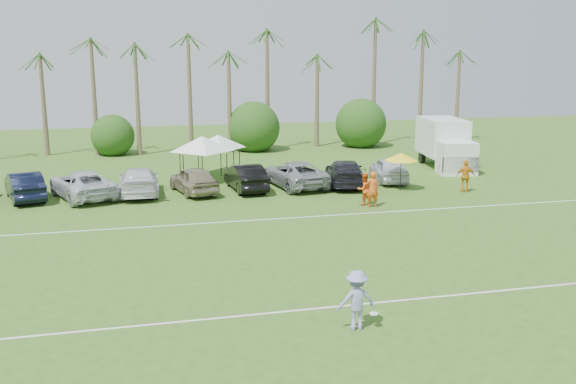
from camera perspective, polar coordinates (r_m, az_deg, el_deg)
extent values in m
plane|color=#375F1C|center=(19.81, 0.71, -12.81)|extent=(120.00, 120.00, 0.00)
cube|color=white|center=(21.59, -0.65, -10.62)|extent=(80.00, 0.10, 0.01)
cube|color=white|center=(32.79, -5.46, -2.66)|extent=(80.00, 0.10, 0.01)
cone|color=brown|center=(55.98, -21.72, 7.87)|extent=(0.44, 0.44, 10.00)
cone|color=brown|center=(55.56, -17.63, 8.65)|extent=(0.44, 0.44, 11.00)
cone|color=brown|center=(55.55, -13.38, 7.34)|extent=(0.44, 0.44, 8.00)
cone|color=brown|center=(55.70, -9.25, 8.03)|extent=(0.44, 0.44, 9.00)
cone|color=brown|center=(56.13, -5.15, 8.68)|extent=(0.44, 0.44, 10.00)
cone|color=brown|center=(56.85, -1.12, 9.28)|extent=(0.44, 0.44, 11.00)
cone|color=brown|center=(58.25, 3.73, 7.85)|extent=(0.44, 0.44, 8.00)
cone|color=brown|center=(59.91, 8.35, 8.34)|extent=(0.44, 0.44, 9.00)
cone|color=brown|center=(61.94, 12.70, 8.76)|extent=(0.44, 0.44, 10.00)
cone|color=brown|center=(63.79, 15.99, 9.13)|extent=(0.44, 0.44, 11.00)
cylinder|color=brown|center=(56.91, -15.25, 4.00)|extent=(0.30, 0.30, 1.40)
sphere|color=#1C4313|center=(56.78, -15.31, 5.10)|extent=(4.00, 4.00, 4.00)
cylinder|color=brown|center=(57.86, -3.26, 4.54)|extent=(0.30, 0.30, 1.40)
sphere|color=#1C4313|center=(57.73, -3.28, 5.62)|extent=(4.00, 4.00, 4.00)
cylinder|color=brown|center=(60.49, 6.12, 4.82)|extent=(0.30, 0.30, 1.40)
sphere|color=#1C4313|center=(60.36, 6.14, 5.86)|extent=(4.00, 4.00, 4.00)
imported|color=#ED5A1A|center=(35.94, 7.51, 0.25)|extent=(0.76, 0.53, 2.01)
imported|color=#E25819|center=(36.37, 6.77, 0.25)|extent=(1.03, 0.89, 1.82)
imported|color=orange|center=(40.95, 15.51, 1.36)|extent=(1.26, 0.80, 2.00)
cube|color=white|center=(50.12, 13.53, 4.81)|extent=(3.49, 5.39, 2.73)
cube|color=white|center=(47.00, 14.77, 2.93)|extent=(2.79, 2.34, 2.29)
cube|color=black|center=(46.29, 15.08, 2.36)|extent=(2.53, 0.72, 1.09)
cube|color=#E5590C|center=(50.63, 14.99, 4.24)|extent=(0.30, 1.73, 0.98)
cylinder|color=black|center=(46.96, 13.39, 2.18)|extent=(0.48, 1.02, 0.98)
cylinder|color=black|center=(47.68, 15.88, 2.20)|extent=(0.48, 1.02, 0.98)
cylinder|color=black|center=(51.28, 11.82, 3.08)|extent=(0.48, 1.02, 0.98)
cylinder|color=black|center=(51.94, 14.14, 3.08)|extent=(0.48, 1.02, 0.98)
cylinder|color=black|center=(41.89, -9.27, 1.89)|extent=(0.06, 0.06, 2.02)
cylinder|color=black|center=(42.20, -5.45, 2.07)|extent=(0.06, 0.06, 2.02)
cylinder|color=black|center=(44.66, -9.58, 2.52)|extent=(0.06, 0.06, 2.02)
cylinder|color=black|center=(44.95, -5.98, 2.68)|extent=(0.06, 0.06, 2.02)
pyramid|color=white|center=(43.11, -7.64, 4.94)|extent=(4.36, 4.36, 1.01)
cylinder|color=black|center=(44.41, -7.63, 2.42)|extent=(0.06, 0.06, 1.86)
cylinder|color=black|center=(44.76, -4.33, 2.57)|extent=(0.06, 0.06, 1.86)
cylinder|color=black|center=(46.96, -7.99, 2.94)|extent=(0.06, 0.06, 1.86)
cylinder|color=black|center=(47.29, -4.85, 3.08)|extent=(0.06, 0.06, 1.86)
pyramid|color=white|center=(45.57, -6.25, 5.08)|extent=(4.03, 4.03, 0.93)
cylinder|color=black|center=(40.60, 9.98, 1.62)|extent=(0.05, 0.05, 2.13)
cone|color=yellow|center=(40.42, 10.03, 3.10)|extent=(2.13, 2.13, 0.48)
imported|color=#9391CD|center=(20.13, 6.10, -9.53)|extent=(1.25, 0.75, 1.90)
cylinder|color=white|center=(20.39, 7.64, -10.66)|extent=(0.27, 0.27, 0.03)
imported|color=black|center=(40.52, -22.36, 0.52)|extent=(3.03, 5.30, 1.65)
imported|color=silver|center=(39.79, -17.80, 0.66)|extent=(4.62, 6.53, 1.65)
imported|color=silver|center=(39.89, -13.11, 0.95)|extent=(2.44, 5.75, 1.65)
imported|color=gray|center=(39.66, -8.39, 1.08)|extent=(2.98, 5.16, 1.65)
imported|color=black|center=(40.20, -3.78, 1.33)|extent=(2.11, 5.13, 1.65)
imported|color=gray|center=(41.14, 0.62, 1.61)|extent=(3.58, 6.28, 1.65)
imported|color=black|center=(41.72, 5.09, 1.71)|extent=(3.58, 6.08, 1.65)
imported|color=silver|center=(43.38, 8.93, 2.01)|extent=(2.72, 5.11, 1.65)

